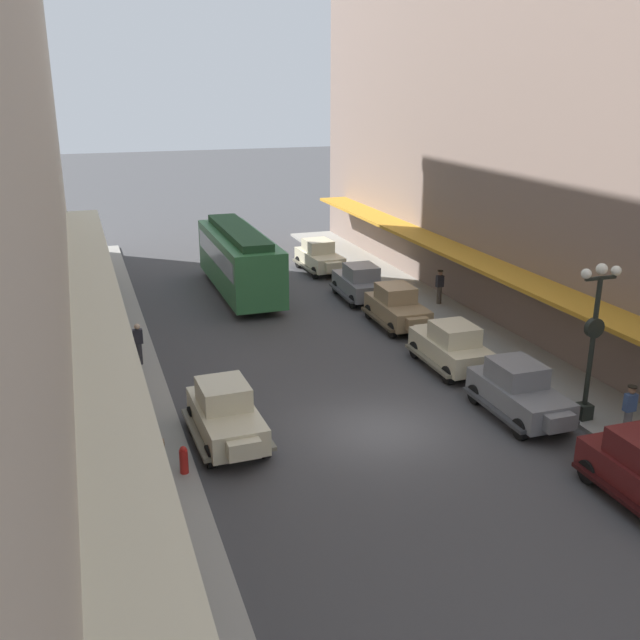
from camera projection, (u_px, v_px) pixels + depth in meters
The scene contains 18 objects.
ground_plane at pixel (381, 430), 22.78m from camera, with size 200.00×200.00×0.00m, color #424244.
sidewalk_left at pixel (140, 467), 20.44m from camera, with size 3.00×60.00×0.15m, color #99968E.
sidewalk_right at pixel (578, 396), 25.06m from camera, with size 3.00×60.00×0.15m, color #99968E.
parked_car_0 at pixel (397, 306), 32.21m from camera, with size 2.23×4.29×1.84m.
parked_car_1 at pixel (451, 345), 27.43m from camera, with size 2.17×4.27×1.84m.
parked_car_2 at pixel (519, 390), 23.42m from camera, with size 2.16×4.27×1.84m.
parked_car_4 at pixel (319, 256), 41.50m from camera, with size 2.29×4.31×1.84m.
parked_car_5 at pixel (360, 282), 36.14m from camera, with size 2.29×4.31×1.84m.
parked_car_6 at pixel (226, 413), 21.81m from camera, with size 2.24×4.29×1.84m.
streetcar at pixel (239, 258), 36.86m from camera, with size 2.55×9.61×3.46m.
lamp_post_with_clock at pixel (593, 336), 22.35m from camera, with size 1.42×0.44×5.16m.
fire_hydrant at pixel (184, 460), 19.87m from camera, with size 0.24×0.24×0.82m.
pedestrian_0 at pixel (138, 344), 27.44m from camera, with size 0.36×0.24×1.64m.
pedestrian_1 at pixel (98, 363), 25.57m from camera, with size 0.36×0.24×1.64m.
pedestrian_2 at pixel (440, 287), 35.01m from camera, with size 0.36×0.28×1.67m.
pedestrian_3 at pixel (110, 415), 21.52m from camera, with size 0.36×0.28×1.67m.
pedestrian_4 at pixel (159, 460), 18.97m from camera, with size 0.36×0.24×1.64m.
pedestrian_5 at pixel (629, 410), 21.81m from camera, with size 0.36×0.28×1.67m.
Camera 1 is at (-8.50, -18.77, 10.51)m, focal length 40.29 mm.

